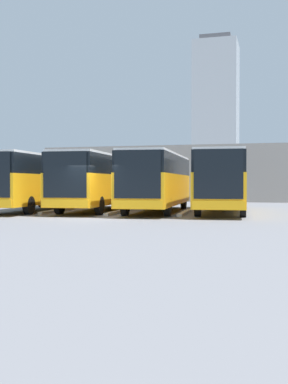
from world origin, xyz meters
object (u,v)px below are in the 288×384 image
Objects in this scene: bus_1 at (158,180)px; bus_3 at (36,180)px; bus_2 at (98,180)px; bus_0 at (223,180)px.

bus_3 is (7.30, 0.65, 0.00)m from bus_1.
bus_2 is 1.00× the size of bus_3.
bus_0 and bus_2 have the same top height.
bus_0 is at bearing 178.19° from bus_2.
bus_2 is (7.30, 0.27, 0.00)m from bus_0.
bus_3 is at bearing 7.45° from bus_2.
bus_1 is (3.65, 0.36, 0.00)m from bus_0.
bus_2 and bus_3 have the same top height.
bus_1 is at bearing -178.88° from bus_3.
bus_3 is at bearing 1.12° from bus_1.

